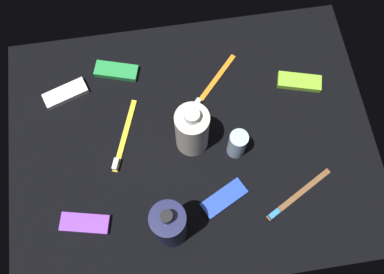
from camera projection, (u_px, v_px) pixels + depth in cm
name	position (u px, v px, depth cm)	size (l,w,h in cm)	color
ground_plane	(192.00, 142.00, 97.83)	(84.00, 64.00, 1.20)	black
lotion_bottle	(170.00, 225.00, 81.79)	(6.76, 6.76, 20.55)	#1B1E48
bodywash_bottle	(191.00, 129.00, 90.47)	(7.29, 7.29, 16.40)	silver
deodorant_stick	(237.00, 144.00, 92.46)	(4.09, 4.09, 8.68)	silver
toothbrush_brown	(295.00, 197.00, 92.23)	(16.40, 9.63, 2.10)	brown
toothbrush_yellow	(123.00, 139.00, 96.81)	(7.34, 17.31, 2.10)	yellow
toothbrush_orange	(211.00, 85.00, 101.51)	(13.16, 13.97, 2.10)	orange
snack_bar_blue	(224.00, 198.00, 91.97)	(10.40, 4.00, 1.50)	blue
snack_bar_purple	(85.00, 223.00, 90.14)	(10.40, 4.00, 1.50)	purple
snack_bar_white	(66.00, 94.00, 100.59)	(10.40, 4.00, 1.50)	white
snack_bar_lime	(299.00, 82.00, 101.67)	(10.40, 4.00, 1.50)	#8CD133
snack_bar_green	(116.00, 71.00, 102.67)	(10.40, 4.00, 1.50)	green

